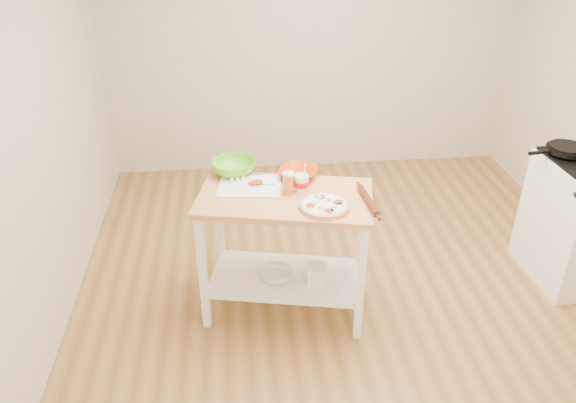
# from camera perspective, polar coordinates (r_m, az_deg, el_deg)

# --- Properties ---
(room_shell) EXTENTS (4.04, 4.54, 2.74)m
(room_shell) POSITION_cam_1_polar(r_m,az_deg,el_deg) (3.46, 7.96, 7.79)
(room_shell) COLOR olive
(room_shell) RESTS_ON ground
(prep_island) EXTENTS (1.20, 0.82, 0.90)m
(prep_island) POSITION_cam_1_polar(r_m,az_deg,el_deg) (3.68, -0.28, -2.85)
(prep_island) COLOR tan
(prep_island) RESTS_ON ground
(skillet) EXTENTS (0.45, 0.28, 0.03)m
(skillet) POSITION_cam_1_polar(r_m,az_deg,el_deg) (4.46, 26.41, 4.77)
(skillet) COLOR black
(skillet) RESTS_ON gas_stove
(pizza) EXTENTS (0.31, 0.31, 0.05)m
(pizza) POSITION_cam_1_polar(r_m,az_deg,el_deg) (3.41, 3.75, -0.39)
(pizza) COLOR #E5A261
(pizza) RESTS_ON prep_island
(cutting_board) EXTENTS (0.43, 0.35, 0.04)m
(cutting_board) POSITION_cam_1_polar(r_m,az_deg,el_deg) (3.65, -3.94, 1.62)
(cutting_board) COLOR white
(cutting_board) RESTS_ON prep_island
(spatula) EXTENTS (0.16, 0.05, 0.01)m
(spatula) POSITION_cam_1_polar(r_m,az_deg,el_deg) (3.64, -2.65, 1.68)
(spatula) COLOR #3BD8CA
(spatula) RESTS_ON cutting_board
(knife) EXTENTS (0.27, 0.05, 0.01)m
(knife) POSITION_cam_1_polar(r_m,az_deg,el_deg) (3.79, -5.17, 2.80)
(knife) COLOR silver
(knife) RESTS_ON cutting_board
(orange_bowl) EXTENTS (0.34, 0.34, 0.06)m
(orange_bowl) POSITION_cam_1_polar(r_m,az_deg,el_deg) (3.75, 1.05, 2.89)
(orange_bowl) COLOR red
(orange_bowl) RESTS_ON prep_island
(green_bowl) EXTENTS (0.34, 0.34, 0.09)m
(green_bowl) POSITION_cam_1_polar(r_m,az_deg,el_deg) (3.81, -5.53, 3.48)
(green_bowl) COLOR #5FBC1C
(green_bowl) RESTS_ON prep_island
(beer_pint) EXTENTS (0.07, 0.07, 0.14)m
(beer_pint) POSITION_cam_1_polar(r_m,az_deg,el_deg) (3.54, 0.02, 1.92)
(beer_pint) COLOR orange
(beer_pint) RESTS_ON prep_island
(yogurt_tub) EXTENTS (0.09, 0.09, 0.20)m
(yogurt_tub) POSITION_cam_1_polar(r_m,az_deg,el_deg) (3.57, 1.37, 1.88)
(yogurt_tub) COLOR white
(yogurt_tub) RESTS_ON prep_island
(rolling_pin) EXTENTS (0.06, 0.36, 0.04)m
(rolling_pin) POSITION_cam_1_polar(r_m,az_deg,el_deg) (3.48, 8.14, 0.10)
(rolling_pin) COLOR #532713
(rolling_pin) RESTS_ON prep_island
(shelf_glass_bowl) EXTENTS (0.31, 0.31, 0.07)m
(shelf_glass_bowl) POSITION_cam_1_polar(r_m,az_deg,el_deg) (3.86, -1.17, -7.45)
(shelf_glass_bowl) COLOR silver
(shelf_glass_bowl) RESTS_ON prep_island
(shelf_bin) EXTENTS (0.15, 0.15, 0.13)m
(shelf_bin) POSITION_cam_1_polar(r_m,az_deg,el_deg) (3.82, 3.00, -7.35)
(shelf_bin) COLOR white
(shelf_bin) RESTS_ON prep_island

